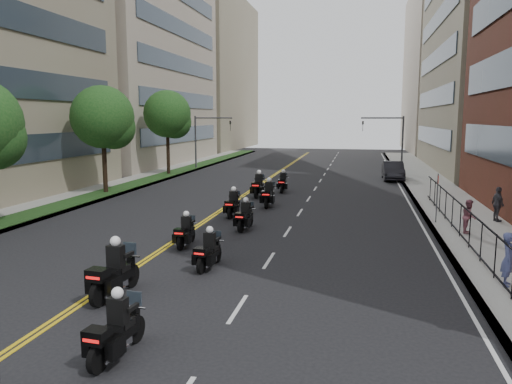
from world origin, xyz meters
TOP-DOWN VIEW (x-y plane):
  - sidewalk_right at (12.00, 25.00)m, footprint 4.00×90.00m
  - sidewalk_left at (-12.00, 25.00)m, footprint 4.00×90.00m
  - grass_strip at (-11.20, 25.00)m, footprint 2.00×90.00m
  - building_right_far at (21.50, 78.00)m, footprint 15.00×28.00m
  - building_left_mid at (-21.98, 48.00)m, footprint 16.11×28.00m
  - building_left_far at (-22.00, 78.00)m, footprint 16.00×28.00m
  - iron_fence at (11.00, 12.00)m, footprint 0.05×28.00m
  - street_trees at (-11.05, 18.61)m, footprint 4.40×38.40m
  - traffic_signal_right at (9.54, 42.00)m, footprint 4.09×0.20m
  - traffic_signal_left at (-9.54, 42.00)m, footprint 4.09×0.20m
  - motorcycle_1 at (1.20, 1.55)m, footprint 0.61×2.23m
  - motorcycle_2 at (-0.72, 5.13)m, footprint 0.70×2.55m
  - motorcycle_3 at (1.23, 8.56)m, footprint 0.58×2.10m
  - motorcycle_4 at (-0.65, 11.35)m, footprint 0.47×2.06m
  - motorcycle_5 at (1.10, 15.01)m, footprint 0.58×2.16m
  - motorcycle_6 at (-0.29, 18.04)m, footprint 0.52×2.26m
  - motorcycle_7 at (1.08, 21.53)m, footprint 0.56×2.44m
  - motorcycle_8 at (-0.29, 25.10)m, footprint 0.58×2.53m
  - motorcycle_9 at (1.02, 27.75)m, footprint 0.52×2.26m
  - parked_sedan at (9.40, 36.91)m, footprint 1.81×4.93m
  - pedestrian_a at (11.20, 8.30)m, footprint 0.57×0.72m
  - pedestrian_b at (11.52, 15.81)m, footprint 0.75×0.88m
  - pedestrian_c at (13.50, 18.86)m, footprint 0.68×1.13m

SIDE VIEW (x-z plane):
  - sidewalk_right at x=12.00m, z-range 0.00..0.15m
  - sidewalk_left at x=-12.00m, z-range 0.00..0.15m
  - grass_strip at x=-11.20m, z-range 0.15..0.19m
  - motorcycle_4 at x=-0.65m, z-range -0.16..1.36m
  - motorcycle_3 at x=1.23m, z-range -0.16..1.39m
  - motorcycle_5 at x=1.10m, z-range -0.17..1.43m
  - motorcycle_1 at x=1.20m, z-range -0.17..1.47m
  - motorcycle_9 at x=1.02m, z-range -0.18..1.49m
  - motorcycle_6 at x=-0.29m, z-range -0.18..1.49m
  - motorcycle_7 at x=1.08m, z-range -0.19..1.62m
  - motorcycle_8 at x=-0.29m, z-range -0.20..1.67m
  - motorcycle_2 at x=-0.72m, z-range -0.20..1.69m
  - parked_sedan at x=9.40m, z-range 0.00..1.61m
  - iron_fence at x=11.00m, z-range 0.15..1.65m
  - pedestrian_b at x=11.52m, z-range 0.15..1.71m
  - pedestrian_a at x=11.20m, z-range 0.15..1.87m
  - pedestrian_c at x=13.50m, z-range 0.15..1.95m
  - traffic_signal_right at x=9.54m, z-range 0.90..6.50m
  - traffic_signal_left at x=-9.54m, z-range 0.90..6.50m
  - street_trees at x=-11.05m, z-range 1.14..9.12m
  - building_right_far at x=21.50m, z-range 0.00..26.00m
  - building_left_far at x=-22.00m, z-range 0.00..26.00m
  - building_left_mid at x=-21.98m, z-range 0.00..34.00m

